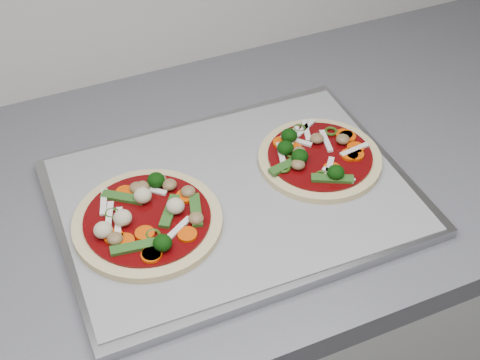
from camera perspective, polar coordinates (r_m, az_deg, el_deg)
name	(u,v)px	position (r m, az deg, el deg)	size (l,w,h in m)	color
baking_tray	(234,198)	(0.92, -0.48, -1.55)	(0.48, 0.35, 0.02)	#98989D
parchment	(234,193)	(0.91, -0.48, -1.15)	(0.46, 0.33, 0.00)	gray
pizza_left	(148,219)	(0.87, -7.87, -3.31)	(0.25, 0.25, 0.03)	beige
pizza_right	(318,157)	(0.96, 6.66, 1.99)	(0.22, 0.22, 0.03)	beige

